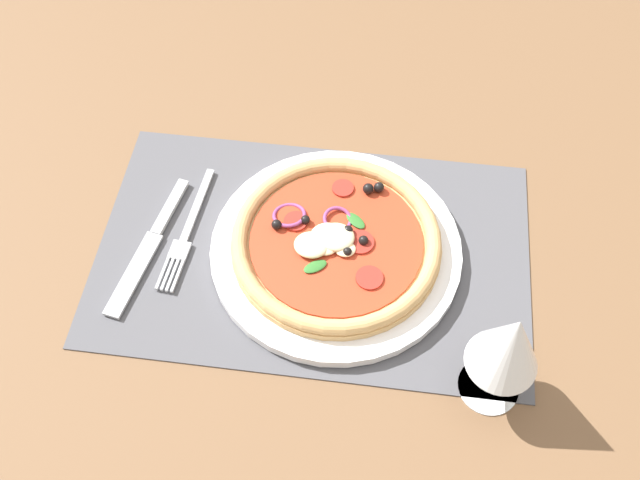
# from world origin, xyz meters

# --- Properties ---
(ground_plane) EXTENTS (1.90, 1.40, 0.02)m
(ground_plane) POSITION_xyz_m (0.00, 0.00, -0.01)
(ground_plane) COLOR brown
(placemat) EXTENTS (0.51, 0.32, 0.00)m
(placemat) POSITION_xyz_m (0.00, 0.00, 0.00)
(placemat) COLOR #4C4C51
(placemat) RESTS_ON ground_plane
(plate) EXTENTS (0.29, 0.29, 0.01)m
(plate) POSITION_xyz_m (-0.03, 0.00, 0.01)
(plate) COLOR white
(plate) RESTS_ON placemat
(pizza) EXTENTS (0.24, 0.24, 0.03)m
(pizza) POSITION_xyz_m (-0.03, -0.00, 0.03)
(pizza) COLOR tan
(pizza) RESTS_ON plate
(fork) EXTENTS (0.03, 0.18, 0.00)m
(fork) POSITION_xyz_m (0.15, -0.00, 0.01)
(fork) COLOR #B2B5BA
(fork) RESTS_ON placemat
(knife) EXTENTS (0.05, 0.20, 0.01)m
(knife) POSITION_xyz_m (0.19, 0.02, 0.01)
(knife) COLOR #B2B5BA
(knife) RESTS_ON placemat
(wine_glass) EXTENTS (0.07, 0.07, 0.15)m
(wine_glass) POSITION_xyz_m (-0.20, 0.14, 0.10)
(wine_glass) COLOR silver
(wine_glass) RESTS_ON ground_plane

